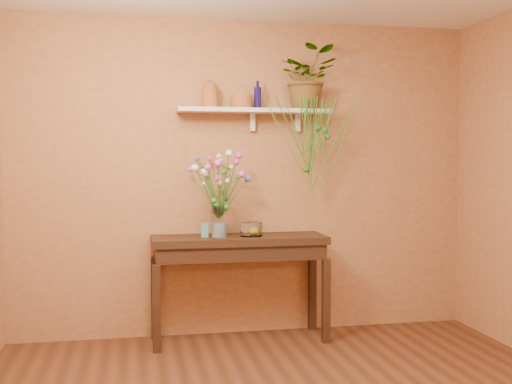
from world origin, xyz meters
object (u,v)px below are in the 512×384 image
(terracotta_jug, at_px, (210,95))
(glass_bowl, at_px, (251,230))
(blue_bottle, at_px, (258,97))
(sideboard, at_px, (239,251))
(glass_vase, at_px, (219,224))
(spider_plant, at_px, (308,78))
(bouquet, at_px, (220,177))

(terracotta_jug, relative_size, glass_bowl, 1.20)
(terracotta_jug, xyz_separation_m, blue_bottle, (0.40, -0.01, -0.01))
(sideboard, xyz_separation_m, glass_vase, (-0.17, -0.05, 0.24))
(glass_vase, relative_size, glass_bowl, 1.38)
(sideboard, xyz_separation_m, terracotta_jug, (-0.22, 0.12, 1.30))
(blue_bottle, bearing_deg, sideboard, -149.19)
(spider_plant, xyz_separation_m, bouquet, (-0.79, -0.19, -0.83))
(terracotta_jug, bearing_deg, blue_bottle, -1.97)
(spider_plant, bearing_deg, glass_bowl, -165.21)
(sideboard, bearing_deg, terracotta_jug, 152.13)
(bouquet, bearing_deg, blue_bottle, 26.06)
(spider_plant, relative_size, glass_bowl, 2.84)
(glass_bowl, bearing_deg, spider_plant, 14.79)
(blue_bottle, xyz_separation_m, glass_vase, (-0.35, -0.15, -1.05))
(terracotta_jug, relative_size, glass_vase, 0.86)
(terracotta_jug, bearing_deg, sideboard, -27.87)
(terracotta_jug, distance_m, blue_bottle, 0.40)
(glass_vase, distance_m, glass_bowl, 0.28)
(sideboard, relative_size, glass_vase, 5.57)
(sideboard, height_order, glass_bowl, glass_bowl)
(spider_plant, distance_m, bouquet, 1.16)
(glass_bowl, bearing_deg, terracotta_jug, 157.49)
(bouquet, bearing_deg, terracotta_jug, 106.54)
(terracotta_jug, distance_m, bouquet, 0.70)
(bouquet, relative_size, glass_bowl, 2.99)
(terracotta_jug, height_order, blue_bottle, blue_bottle)
(glass_vase, bearing_deg, bouquet, -74.12)
(spider_plant, xyz_separation_m, glass_vase, (-0.79, -0.17, -1.22))
(glass_bowl, bearing_deg, sideboard, 171.40)
(spider_plant, bearing_deg, bouquet, -166.66)
(blue_bottle, height_order, glass_bowl, blue_bottle)
(glass_vase, bearing_deg, spider_plant, 12.30)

